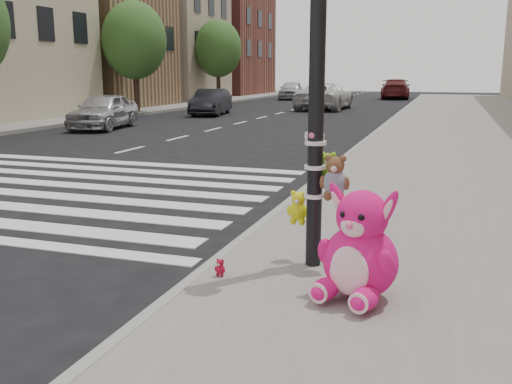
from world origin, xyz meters
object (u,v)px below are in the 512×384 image
at_px(red_teddy, 220,267).
at_px(car_silver_far, 104,111).
at_px(car_dark_far, 211,102).
at_px(signal_pole, 319,110).
at_px(pink_bunny, 359,253).
at_px(car_white_near, 325,96).

height_order(red_teddy, car_silver_far, car_silver_far).
bearing_deg(red_teddy, car_dark_far, 121.24).
relative_size(signal_pole, car_silver_far, 1.00).
relative_size(pink_bunny, car_silver_far, 0.27).
bearing_deg(car_silver_far, red_teddy, -62.82).
relative_size(pink_bunny, red_teddy, 5.82).
xyz_separation_m(pink_bunny, car_white_near, (-6.06, 27.63, 0.18)).
relative_size(car_silver_far, car_dark_far, 1.02).
distance_m(signal_pole, car_dark_far, 23.24).
bearing_deg(pink_bunny, car_silver_far, 147.38).
bearing_deg(car_white_near, car_silver_far, 68.89).
height_order(pink_bunny, red_teddy, pink_bunny).
bearing_deg(car_dark_far, car_silver_far, -107.59).
height_order(car_silver_far, car_dark_far, car_silver_far).
relative_size(car_dark_far, car_white_near, 0.72).
relative_size(red_teddy, car_white_near, 0.03).
bearing_deg(signal_pole, car_dark_far, 115.66).
height_order(car_dark_far, car_white_near, car_white_near).
distance_m(signal_pole, pink_bunny, 1.54).
bearing_deg(car_silver_far, signal_pole, -59.32).
bearing_deg(signal_pole, car_white_near, 101.57).
distance_m(signal_pole, car_white_near, 27.42).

